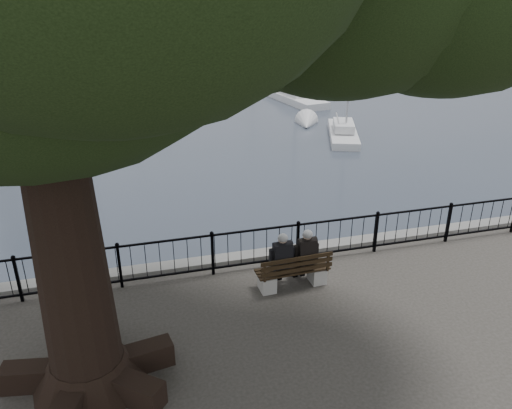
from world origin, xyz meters
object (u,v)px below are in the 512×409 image
object	(u,v)px
lion_monument	(158,34)
bench	(293,275)
person_left	(280,262)
person_right	(304,258)

from	to	relation	value
lion_monument	bench	bearing A→B (deg)	-91.70
person_left	person_right	bearing A→B (deg)	2.43
person_left	person_right	size ratio (longest dim) A/B	1.00
bench	person_right	world-z (taller)	person_right
lion_monument	person_right	bearing A→B (deg)	-91.37
person_left	person_right	world-z (taller)	same
person_left	lion_monument	bearing A→B (deg)	87.98
person_right	lion_monument	world-z (taller)	lion_monument
person_right	lion_monument	bearing A→B (deg)	88.63
person_right	lion_monument	distance (m)	48.30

